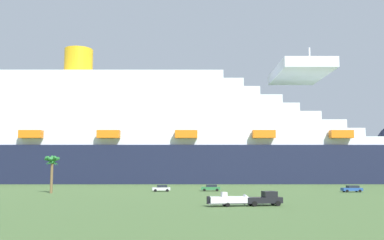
{
  "coord_description": "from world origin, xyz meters",
  "views": [
    {
      "loc": [
        -4.24,
        -90.6,
        5.74
      ],
      "look_at": [
        -7.97,
        33.86,
        19.71
      ],
      "focal_mm": 40.12,
      "sensor_mm": 36.0,
      "label": 1
    }
  ],
  "objects_px": {
    "parked_car_blue_suv": "(352,189)",
    "parked_car_green_wagon": "(211,188)",
    "parked_car_silver_sedan": "(161,188)",
    "pickup_truck": "(265,199)",
    "palm_tree": "(52,163)",
    "cruise_ship": "(147,139)",
    "small_boat_on_trailer": "(232,200)"
  },
  "relations": [
    {
      "from": "parked_car_green_wagon",
      "to": "parked_car_blue_suv",
      "type": "distance_m",
      "value": 33.93
    },
    {
      "from": "parked_car_silver_sedan",
      "to": "parked_car_blue_suv",
      "type": "bearing_deg",
      "value": -1.36
    },
    {
      "from": "pickup_truck",
      "to": "parked_car_silver_sedan",
      "type": "bearing_deg",
      "value": 116.99
    },
    {
      "from": "small_boat_on_trailer",
      "to": "parked_car_blue_suv",
      "type": "distance_m",
      "value": 50.01
    },
    {
      "from": "cruise_ship",
      "to": "parked_car_green_wagon",
      "type": "height_order",
      "value": "cruise_ship"
    },
    {
      "from": "pickup_truck",
      "to": "parked_car_blue_suv",
      "type": "bearing_deg",
      "value": 55.54
    },
    {
      "from": "parked_car_green_wagon",
      "to": "parked_car_blue_suv",
      "type": "height_order",
      "value": "same"
    },
    {
      "from": "small_boat_on_trailer",
      "to": "cruise_ship",
      "type": "bearing_deg",
      "value": 104.69
    },
    {
      "from": "parked_car_blue_suv",
      "to": "parked_car_silver_sedan",
      "type": "height_order",
      "value": "same"
    },
    {
      "from": "palm_tree",
      "to": "small_boat_on_trailer",
      "type": "bearing_deg",
      "value": -39.71
    },
    {
      "from": "parked_car_blue_suv",
      "to": "palm_tree",
      "type": "bearing_deg",
      "value": -174.68
    },
    {
      "from": "cruise_ship",
      "to": "small_boat_on_trailer",
      "type": "height_order",
      "value": "cruise_ship"
    },
    {
      "from": "parked_car_green_wagon",
      "to": "parked_car_silver_sedan",
      "type": "relative_size",
      "value": 1.05
    },
    {
      "from": "palm_tree",
      "to": "parked_car_blue_suv",
      "type": "height_order",
      "value": "palm_tree"
    },
    {
      "from": "palm_tree",
      "to": "parked_car_blue_suv",
      "type": "xyz_separation_m",
      "value": [
        70.37,
        6.56,
        -5.95
      ]
    },
    {
      "from": "palm_tree",
      "to": "parked_car_green_wagon",
      "type": "height_order",
      "value": "palm_tree"
    },
    {
      "from": "parked_car_blue_suv",
      "to": "parked_car_silver_sedan",
      "type": "distance_m",
      "value": 45.87
    },
    {
      "from": "cruise_ship",
      "to": "palm_tree",
      "type": "bearing_deg",
      "value": -99.89
    },
    {
      "from": "pickup_truck",
      "to": "palm_tree",
      "type": "relative_size",
      "value": 0.69
    },
    {
      "from": "cruise_ship",
      "to": "parked_car_blue_suv",
      "type": "xyz_separation_m",
      "value": [
        58.11,
        -63.74,
        -16.11
      ]
    },
    {
      "from": "pickup_truck",
      "to": "palm_tree",
      "type": "xyz_separation_m",
      "value": [
        -44.36,
        31.33,
        5.74
      ]
    },
    {
      "from": "parked_car_green_wagon",
      "to": "parked_car_blue_suv",
      "type": "relative_size",
      "value": 0.97
    },
    {
      "from": "small_boat_on_trailer",
      "to": "parked_car_green_wagon",
      "type": "height_order",
      "value": "small_boat_on_trailer"
    },
    {
      "from": "cruise_ship",
      "to": "parked_car_green_wagon",
      "type": "bearing_deg",
      "value": -67.85
    },
    {
      "from": "small_boat_on_trailer",
      "to": "parked_car_silver_sedan",
      "type": "bearing_deg",
      "value": 110.1
    },
    {
      "from": "cruise_ship",
      "to": "small_boat_on_trailer",
      "type": "distance_m",
      "value": 107.55
    },
    {
      "from": "parked_car_blue_suv",
      "to": "parked_car_green_wagon",
      "type": "bearing_deg",
      "value": 173.53
    },
    {
      "from": "parked_car_green_wagon",
      "to": "small_boat_on_trailer",
      "type": "bearing_deg",
      "value": -86.57
    },
    {
      "from": "pickup_truck",
      "to": "parked_car_blue_suv",
      "type": "xyz_separation_m",
      "value": [
        26.0,
        37.89,
        -0.21
      ]
    },
    {
      "from": "parked_car_blue_suv",
      "to": "parked_car_silver_sedan",
      "type": "relative_size",
      "value": 1.07
    },
    {
      "from": "small_boat_on_trailer",
      "to": "parked_car_silver_sedan",
      "type": "distance_m",
      "value": 42.84
    },
    {
      "from": "pickup_truck",
      "to": "parked_car_silver_sedan",
      "type": "xyz_separation_m",
      "value": [
        -19.85,
        38.98,
        -0.21
      ]
    }
  ]
}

